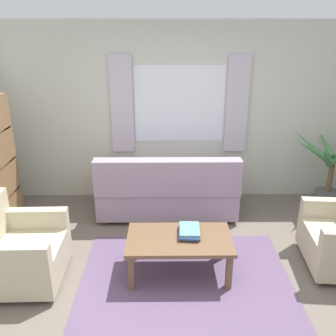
{
  "coord_description": "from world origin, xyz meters",
  "views": [
    {
      "loc": [
        -0.22,
        -3.05,
        2.5
      ],
      "look_at": [
        -0.18,
        0.7,
        1.04
      ],
      "focal_mm": 38.97,
      "sensor_mm": 36.0,
      "label": 1
    }
  ],
  "objects_px": {
    "armchair_left": "(16,251)",
    "coffee_table": "(179,242)",
    "couch": "(167,191)",
    "book_stack_on_table": "(189,231)",
    "potted_plant": "(332,172)"
  },
  "relations": [
    {
      "from": "armchair_left",
      "to": "coffee_table",
      "type": "height_order",
      "value": "armchair_left"
    },
    {
      "from": "couch",
      "to": "book_stack_on_table",
      "type": "relative_size",
      "value": 5.6
    },
    {
      "from": "coffee_table",
      "to": "couch",
      "type": "bearing_deg",
      "value": 95.0
    },
    {
      "from": "potted_plant",
      "to": "coffee_table",
      "type": "bearing_deg",
      "value": -146.35
    },
    {
      "from": "coffee_table",
      "to": "book_stack_on_table",
      "type": "relative_size",
      "value": 3.24
    },
    {
      "from": "book_stack_on_table",
      "to": "coffee_table",
      "type": "bearing_deg",
      "value": -147.56
    },
    {
      "from": "coffee_table",
      "to": "potted_plant",
      "type": "relative_size",
      "value": 0.87
    },
    {
      "from": "book_stack_on_table",
      "to": "potted_plant",
      "type": "bearing_deg",
      "value": 33.71
    },
    {
      "from": "couch",
      "to": "book_stack_on_table",
      "type": "distance_m",
      "value": 1.27
    },
    {
      "from": "couch",
      "to": "book_stack_on_table",
      "type": "xyz_separation_m",
      "value": [
        0.22,
        -1.25,
        0.11
      ]
    },
    {
      "from": "armchair_left",
      "to": "potted_plant",
      "type": "bearing_deg",
      "value": -69.21
    },
    {
      "from": "couch",
      "to": "coffee_table",
      "type": "height_order",
      "value": "couch"
    },
    {
      "from": "armchair_left",
      "to": "book_stack_on_table",
      "type": "xyz_separation_m",
      "value": [
        1.79,
        0.16,
        0.12
      ]
    },
    {
      "from": "potted_plant",
      "to": "couch",
      "type": "bearing_deg",
      "value": -176.25
    },
    {
      "from": "coffee_table",
      "to": "book_stack_on_table",
      "type": "xyz_separation_m",
      "value": [
        0.11,
        0.07,
        0.09
      ]
    }
  ]
}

